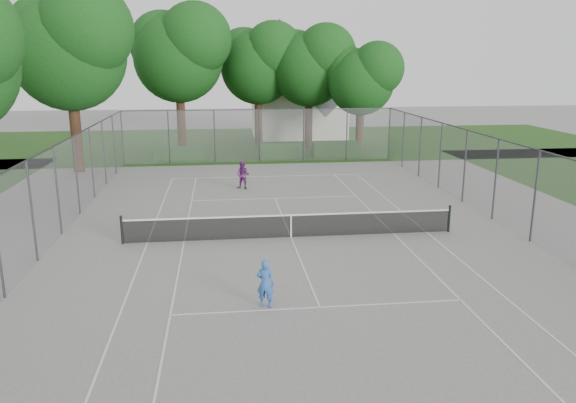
{
  "coord_description": "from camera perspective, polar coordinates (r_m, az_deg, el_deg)",
  "views": [
    {
      "loc": [
        -2.62,
        -20.66,
        6.72
      ],
      "look_at": [
        0.0,
        1.0,
        1.2
      ],
      "focal_mm": 35.0,
      "sensor_mm": 36.0,
      "label": 1
    }
  ],
  "objects": [
    {
      "name": "ground",
      "position": [
        21.88,
        0.32,
        -3.69
      ],
      "size": [
        120.0,
        120.0,
        0.0
      ],
      "primitive_type": "plane",
      "color": "slate",
      "rests_on": "ground"
    },
    {
      "name": "grass_far",
      "position": [
        47.21,
        -3.67,
        5.99
      ],
      "size": [
        60.0,
        20.0,
        0.0
      ],
      "primitive_type": "cube",
      "color": "#1C3E11",
      "rests_on": "ground"
    },
    {
      "name": "court_markings",
      "position": [
        21.88,
        0.32,
        -3.67
      ],
      "size": [
        11.03,
        23.83,
        0.01
      ],
      "color": "silver",
      "rests_on": "ground"
    },
    {
      "name": "tennis_net",
      "position": [
        21.73,
        0.32,
        -2.4
      ],
      "size": [
        12.87,
        0.1,
        1.1
      ],
      "color": "black",
      "rests_on": "ground"
    },
    {
      "name": "perimeter_fence",
      "position": [
        21.4,
        0.32,
        0.93
      ],
      "size": [
        18.08,
        34.08,
        3.52
      ],
      "color": "#38383D",
      "rests_on": "ground"
    },
    {
      "name": "tree_far_left",
      "position": [
        42.97,
        -10.99,
        14.87
      ],
      "size": [
        7.5,
        6.84,
        10.78
      ],
      "color": "#331D12",
      "rests_on": "ground"
    },
    {
      "name": "tree_far_midleft",
      "position": [
        45.48,
        -2.97,
        14.1
      ],
      "size": [
        6.74,
        6.15,
        9.68
      ],
      "color": "#331D12",
      "rests_on": "ground"
    },
    {
      "name": "tree_far_midright",
      "position": [
        44.31,
        2.27,
        13.89
      ],
      "size": [
        6.57,
        6.0,
        9.44
      ],
      "color": "#331D12",
      "rests_on": "ground"
    },
    {
      "name": "tree_far_right",
      "position": [
        42.43,
        7.57,
        12.48
      ],
      "size": [
        5.61,
        5.12,
        8.06
      ],
      "color": "#331D12",
      "rests_on": "ground"
    },
    {
      "name": "tree_side_back",
      "position": [
        36.45,
        -21.34,
        14.71
      ],
      "size": [
        7.73,
        7.06,
        11.11
      ],
      "color": "#331D12",
      "rests_on": "ground"
    },
    {
      "name": "hedge_left",
      "position": [
        39.66,
        -10.9,
        4.84
      ],
      "size": [
        3.53,
        1.06,
        0.88
      ],
      "primitive_type": "cube",
      "color": "#1F4817",
      "rests_on": "ground"
    },
    {
      "name": "hedge_mid",
      "position": [
        39.41,
        -0.67,
        5.13
      ],
      "size": [
        3.24,
        0.93,
        1.02
      ],
      "primitive_type": "cube",
      "color": "#1F4817",
      "rests_on": "ground"
    },
    {
      "name": "hedge_right",
      "position": [
        40.66,
        4.9,
        5.36
      ],
      "size": [
        3.39,
        1.24,
        1.02
      ],
      "primitive_type": "cube",
      "color": "#1F4817",
      "rests_on": "ground"
    },
    {
      "name": "house",
      "position": [
        50.59,
        1.06,
        11.11
      ],
      "size": [
        7.97,
        6.17,
        9.92
      ],
      "color": "white",
      "rests_on": "ground"
    },
    {
      "name": "girl_player",
      "position": [
        15.75,
        -2.31,
        -8.31
      ],
      "size": [
        0.59,
        0.48,
        1.39
      ],
      "primitive_type": "imported",
      "rotation": [
        0.0,
        0.0,
        2.8
      ],
      "color": "#3064B7",
      "rests_on": "ground"
    },
    {
      "name": "woman_player",
      "position": [
        30.05,
        -4.59,
        2.68
      ],
      "size": [
        0.88,
        0.8,
        1.48
      ],
      "primitive_type": "imported",
      "rotation": [
        0.0,
        0.0,
        -0.4
      ],
      "color": "#5E2163",
      "rests_on": "ground"
    }
  ]
}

